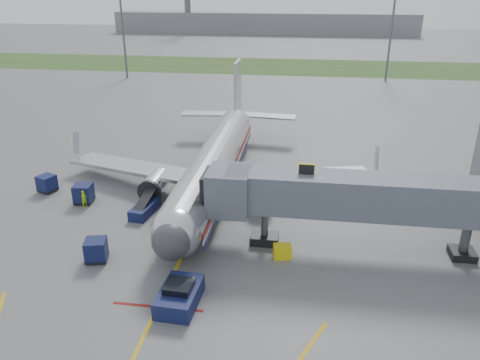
# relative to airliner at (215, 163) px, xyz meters

# --- Properties ---
(ground) EXTENTS (400.00, 400.00, 0.00)m
(ground) POSITION_rel_airliner_xyz_m (-0.00, -15.25, -2.65)
(ground) COLOR #565659
(ground) RESTS_ON ground
(grass_strip) EXTENTS (300.00, 25.00, 0.01)m
(grass_strip) POSITION_rel_airliner_xyz_m (-0.00, 74.75, -2.64)
(grass_strip) COLOR #2D4C1E
(grass_strip) RESTS_ON ground
(apron_markings) EXTENTS (21.52, 50.00, 0.01)m
(apron_markings) POSITION_rel_airliner_xyz_m (-0.00, -22.65, -2.64)
(apron_markings) COLOR gold
(apron_markings) RESTS_ON ground
(airliner) EXTENTS (32.10, 35.67, 10.25)m
(airliner) POSITION_rel_airliner_xyz_m (0.00, 0.00, 0.00)
(airliner) COLOR silver
(airliner) RESTS_ON ground
(jet_bridge) EXTENTS (25.30, 4.00, 6.90)m
(jet_bridge) POSITION_rel_airliner_xyz_m (12.86, -10.25, 1.82)
(jet_bridge) COLOR slate
(jet_bridge) RESTS_ON ground
(light_mast_left) EXTENTS (2.00, 0.44, 20.40)m
(light_mast_left) POSITION_rel_airliner_xyz_m (-30.00, 54.75, 8.13)
(light_mast_left) COLOR #595B60
(light_mast_left) RESTS_ON ground
(light_mast_right) EXTENTS (2.00, 0.44, 20.40)m
(light_mast_right) POSITION_rel_airliner_xyz_m (25.00, 59.75, 8.13)
(light_mast_right) COLOR #595B60
(light_mast_right) RESTS_ON ground
(distant_terminal) EXTENTS (120.00, 14.00, 8.00)m
(distant_terminal) POSITION_rel_airliner_xyz_m (-10.00, 154.75, 1.35)
(distant_terminal) COLOR slate
(distant_terminal) RESTS_ON ground
(pushback_tug) EXTENTS (2.55, 3.96, 1.60)m
(pushback_tug) POSITION_rel_airliner_xyz_m (1.33, -18.75, -1.98)
(pushback_tug) COLOR #0F0E3E
(pushback_tug) RESTS_ON ground
(baggage_cart_a) EXTENTS (1.91, 1.91, 1.70)m
(baggage_cart_a) POSITION_rel_airliner_xyz_m (-6.15, -14.57, -1.78)
(baggage_cart_a) COLOR #0F0E3E
(baggage_cart_a) RESTS_ON ground
(baggage_cart_b) EXTENTS (1.86, 1.86, 1.80)m
(baggage_cart_b) POSITION_rel_airliner_xyz_m (-11.53, -5.28, -1.73)
(baggage_cart_b) COLOR #0F0E3E
(baggage_cart_b) RESTS_ON ground
(baggage_cart_c) EXTENTS (1.99, 1.99, 1.66)m
(baggage_cart_c) POSITION_rel_airliner_xyz_m (-16.27, -3.39, -1.80)
(baggage_cart_c) COLOR #0F0E3E
(baggage_cart_c) RESTS_ON ground
(belt_loader) EXTENTS (1.93, 4.61, 2.19)m
(belt_loader) POSITION_rel_airliner_xyz_m (-5.10, -6.65, -2.10)
(belt_loader) COLOR #0F0E3E
(belt_loader) RESTS_ON ground
(ground_power_cart) EXTENTS (1.48, 1.14, 1.06)m
(ground_power_cart) POSITION_rel_airliner_xyz_m (7.54, -12.25, -2.12)
(ground_power_cart) COLOR yellow
(ground_power_cart) RESTS_ON ground
(ramp_worker) EXTENTS (0.61, 0.70, 1.62)m
(ramp_worker) POSITION_rel_airliner_xyz_m (-11.05, -6.18, -1.84)
(ramp_worker) COLOR #96CA17
(ramp_worker) RESTS_ON ground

